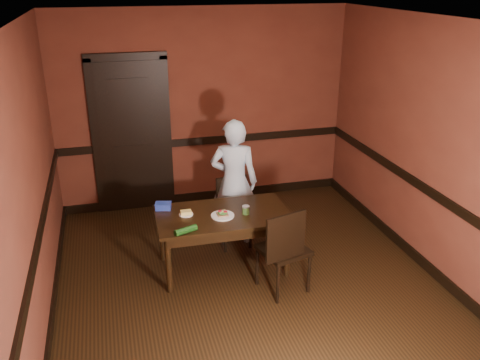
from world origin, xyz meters
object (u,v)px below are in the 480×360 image
sandwich_plate (223,215)px  chair_far (233,213)px  person (234,182)px  sauce_jar (246,210)px  dining_table (223,241)px  cheese_saucer (186,213)px  food_tub (163,206)px  chair_near (283,248)px

sandwich_plate → chair_far: bearing=65.3°
person → sauce_jar: bearing=105.2°
sandwich_plate → sauce_jar: size_ratio=2.66×
dining_table → sauce_jar: bearing=-15.4°
sauce_jar → cheese_saucer: (-0.63, 0.14, -0.03)m
sandwich_plate → food_tub: 0.68m
chair_far → sandwich_plate: chair_far is taller
chair_far → sauce_jar: 0.66m
sandwich_plate → chair_near: bearing=-42.9°
chair_near → cheese_saucer: chair_near is taller
chair_near → cheese_saucer: 1.11m
dining_table → sandwich_plate: sandwich_plate is taller
chair_far → cheese_saucer: size_ratio=5.30×
chair_near → person: size_ratio=0.62×
dining_table → chair_near: bearing=-46.2°
sandwich_plate → food_tub: food_tub is taller
dining_table → cheese_saucer: size_ratio=9.34×
sauce_jar → food_tub: sauce_jar is taller
sauce_jar → cheese_saucer: size_ratio=0.61×
chair_far → sauce_jar: size_ratio=8.72×
dining_table → sauce_jar: size_ratio=15.36×
sandwich_plate → sauce_jar: bearing=-1.4°
chair_near → cheese_saucer: bearing=-50.4°
chair_far → chair_near: bearing=-81.9°
sandwich_plate → cheese_saucer: (-0.37, 0.14, 0.00)m
dining_table → cheese_saucer: 0.53m
chair_far → cheese_saucer: chair_far is taller
dining_table → person: 0.80m
sandwich_plate → dining_table: bearing=75.7°
person → chair_near: bearing=119.8°
cheese_saucer → food_tub: 0.30m
dining_table → chair_near: (0.51, -0.55, 0.14)m
sandwich_plate → sauce_jar: 0.26m
person → dining_table: bearing=83.8°
person → food_tub: person is taller
chair_near → sandwich_plate: size_ratio=3.85×
dining_table → chair_far: (0.25, 0.50, 0.07)m
chair_far → food_tub: 0.93m
sauce_jar → food_tub: size_ratio=0.47×
chair_far → person: person is taller
sandwich_plate → cheese_saucer: 0.40m
dining_table → cheese_saucer: (-0.39, 0.07, 0.36)m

